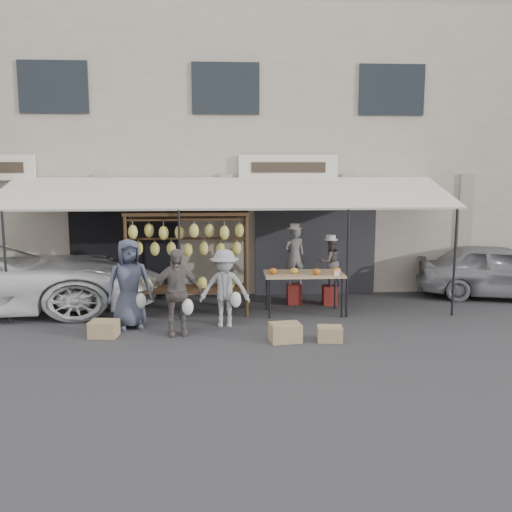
{
  "coord_description": "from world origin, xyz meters",
  "views": [
    {
      "loc": [
        -0.17,
        -10.48,
        3.18
      ],
      "look_at": [
        0.59,
        1.4,
        1.3
      ],
      "focal_mm": 40.0,
      "sensor_mm": 36.0,
      "label": 1
    }
  ],
  "objects_px": {
    "vendor_right": "(330,262)",
    "customer_mid": "(176,292)",
    "vendor_left": "(295,256)",
    "produce_table": "(304,275)",
    "crate_near_b": "(330,334)",
    "banana_rack": "(188,243)",
    "customer_right": "(225,288)",
    "sedan": "(500,271)",
    "customer_left": "(129,284)",
    "crate_near_a": "(285,332)",
    "crate_far": "(104,329)"
  },
  "relations": [
    {
      "from": "vendor_right",
      "to": "customer_mid",
      "type": "relative_size",
      "value": 0.67
    },
    {
      "from": "vendor_left",
      "to": "customer_mid",
      "type": "height_order",
      "value": "vendor_left"
    },
    {
      "from": "produce_table",
      "to": "crate_near_b",
      "type": "distance_m",
      "value": 2.12
    },
    {
      "from": "banana_rack",
      "to": "crate_near_b",
      "type": "distance_m",
      "value": 3.71
    },
    {
      "from": "vendor_left",
      "to": "crate_near_b",
      "type": "height_order",
      "value": "vendor_left"
    },
    {
      "from": "customer_right",
      "to": "sedan",
      "type": "relative_size",
      "value": 0.4
    },
    {
      "from": "crate_near_b",
      "to": "customer_right",
      "type": "bearing_deg",
      "value": 149.59
    },
    {
      "from": "customer_left",
      "to": "customer_mid",
      "type": "xyz_separation_m",
      "value": [
        0.95,
        -0.54,
        -0.06
      ]
    },
    {
      "from": "crate_near_a",
      "to": "customer_mid",
      "type": "bearing_deg",
      "value": 164.81
    },
    {
      "from": "crate_near_b",
      "to": "banana_rack",
      "type": "bearing_deg",
      "value": 141.88
    },
    {
      "from": "customer_left",
      "to": "crate_near_b",
      "type": "relative_size",
      "value": 3.92
    },
    {
      "from": "crate_far",
      "to": "produce_table",
      "type": "bearing_deg",
      "value": 19.88
    },
    {
      "from": "crate_near_b",
      "to": "produce_table",
      "type": "bearing_deg",
      "value": 95.68
    },
    {
      "from": "banana_rack",
      "to": "produce_table",
      "type": "distance_m",
      "value": 2.59
    },
    {
      "from": "produce_table",
      "to": "crate_near_b",
      "type": "xyz_separation_m",
      "value": [
        0.2,
        -1.99,
        -0.73
      ]
    },
    {
      "from": "crate_near_b",
      "to": "vendor_right",
      "type": "bearing_deg",
      "value": 79.2
    },
    {
      "from": "sedan",
      "to": "crate_near_a",
      "type": "bearing_deg",
      "value": 134.55
    },
    {
      "from": "customer_left",
      "to": "crate_near_b",
      "type": "xyz_separation_m",
      "value": [
        3.79,
        -1.13,
        -0.75
      ]
    },
    {
      "from": "banana_rack",
      "to": "sedan",
      "type": "distance_m",
      "value": 7.63
    },
    {
      "from": "vendor_right",
      "to": "customer_left",
      "type": "bearing_deg",
      "value": 5.3
    },
    {
      "from": "customer_mid",
      "to": "crate_near_a",
      "type": "relative_size",
      "value": 2.99
    },
    {
      "from": "vendor_left",
      "to": "crate_far",
      "type": "distance_m",
      "value": 4.68
    },
    {
      "from": "customer_mid",
      "to": "crate_far",
      "type": "bearing_deg",
      "value": 172.08
    },
    {
      "from": "vendor_right",
      "to": "crate_near_b",
      "type": "relative_size",
      "value": 2.44
    },
    {
      "from": "vendor_left",
      "to": "customer_mid",
      "type": "xyz_separation_m",
      "value": [
        -2.56,
        -2.31,
        -0.31
      ]
    },
    {
      "from": "crate_far",
      "to": "sedan",
      "type": "relative_size",
      "value": 0.13
    },
    {
      "from": "produce_table",
      "to": "customer_left",
      "type": "xyz_separation_m",
      "value": [
        -3.59,
        -0.85,
        0.03
      ]
    },
    {
      "from": "banana_rack",
      "to": "crate_near_a",
      "type": "height_order",
      "value": "banana_rack"
    },
    {
      "from": "customer_left",
      "to": "customer_right",
      "type": "relative_size",
      "value": 1.14
    },
    {
      "from": "customer_mid",
      "to": "banana_rack",
      "type": "bearing_deg",
      "value": 74.19
    },
    {
      "from": "produce_table",
      "to": "vendor_right",
      "type": "height_order",
      "value": "vendor_right"
    },
    {
      "from": "sedan",
      "to": "crate_far",
      "type": "bearing_deg",
      "value": 121.65
    },
    {
      "from": "banana_rack",
      "to": "sedan",
      "type": "relative_size",
      "value": 0.67
    },
    {
      "from": "vendor_right",
      "to": "crate_far",
      "type": "height_order",
      "value": "vendor_right"
    },
    {
      "from": "vendor_left",
      "to": "sedan",
      "type": "relative_size",
      "value": 0.34
    },
    {
      "from": "banana_rack",
      "to": "crate_near_b",
      "type": "bearing_deg",
      "value": -38.12
    },
    {
      "from": "produce_table",
      "to": "crate_near_a",
      "type": "height_order",
      "value": "produce_table"
    },
    {
      "from": "customer_left",
      "to": "crate_far",
      "type": "bearing_deg",
      "value": -141.86
    },
    {
      "from": "produce_table",
      "to": "sedan",
      "type": "distance_m",
      "value": 5.15
    },
    {
      "from": "vendor_left",
      "to": "banana_rack",
      "type": "bearing_deg",
      "value": 6.42
    },
    {
      "from": "produce_table",
      "to": "vendor_right",
      "type": "xyz_separation_m",
      "value": [
        0.73,
        0.8,
        0.13
      ]
    },
    {
      "from": "vendor_right",
      "to": "crate_near_b",
      "type": "bearing_deg",
      "value": 63.63
    },
    {
      "from": "sedan",
      "to": "vendor_left",
      "type": "bearing_deg",
      "value": 108.65
    },
    {
      "from": "crate_near_a",
      "to": "sedan",
      "type": "relative_size",
      "value": 0.14
    },
    {
      "from": "banana_rack",
      "to": "vendor_left",
      "type": "bearing_deg",
      "value": 18.27
    },
    {
      "from": "banana_rack",
      "to": "produce_table",
      "type": "bearing_deg",
      "value": -2.86
    },
    {
      "from": "vendor_right",
      "to": "sedan",
      "type": "bearing_deg",
      "value": 170.4
    },
    {
      "from": "customer_right",
      "to": "vendor_right",
      "type": "bearing_deg",
      "value": 39.92
    },
    {
      "from": "vendor_right",
      "to": "crate_near_b",
      "type": "xyz_separation_m",
      "value": [
        -0.53,
        -2.78,
        -0.86
      ]
    },
    {
      "from": "customer_right",
      "to": "vendor_left",
      "type": "bearing_deg",
      "value": 53.29
    }
  ]
}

